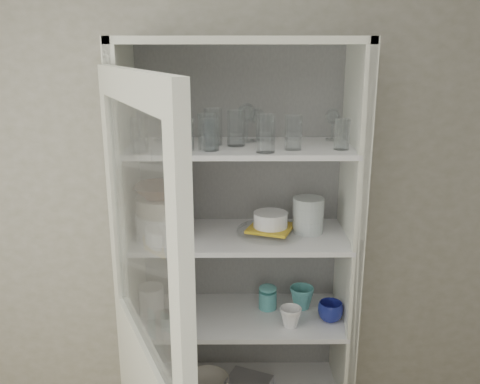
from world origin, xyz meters
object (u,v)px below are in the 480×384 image
at_px(plate_stack_back, 166,219).
at_px(cream_bowl, 163,205).
at_px(measuring_cups, 166,318).
at_px(yellow_trivet, 270,228).
at_px(goblet_3, 332,123).
at_px(teal_jar, 268,298).
at_px(goblet_2, 257,123).
at_px(mug_blue, 330,311).
at_px(pantry_cabinet, 240,292).
at_px(goblet_1, 247,121).
at_px(terracotta_bowl, 162,191).
at_px(white_canister, 152,300).
at_px(goblet_0, 162,120).
at_px(glass_platter, 270,231).
at_px(cream_dish, 207,384).
at_px(tin_box, 249,384).
at_px(grey_bowl_stack, 308,215).
at_px(mug_teal, 302,298).
at_px(plate_stack_front, 164,225).
at_px(white_ramekin, 271,220).
at_px(mug_white, 290,317).

bearing_deg(plate_stack_back, cream_bowl, -84.37).
bearing_deg(measuring_cups, yellow_trivet, 9.57).
relative_size(goblet_3, yellow_trivet, 0.82).
bearing_deg(teal_jar, goblet_2, 140.79).
bearing_deg(mug_blue, pantry_cabinet, 140.91).
bearing_deg(cream_bowl, goblet_1, 20.26).
bearing_deg(terracotta_bowl, white_canister, 147.51).
distance_m(goblet_0, goblet_2, 0.42).
xyz_separation_m(goblet_2, glass_platter, (0.06, -0.09, -0.47)).
distance_m(glass_platter, cream_dish, 0.83).
xyz_separation_m(cream_bowl, tin_box, (0.37, 0.03, -0.92)).
relative_size(goblet_0, white_canister, 1.33).
bearing_deg(pantry_cabinet, glass_platter, -24.56).
bearing_deg(grey_bowl_stack, mug_teal, 104.66).
relative_size(teal_jar, white_canister, 0.74).
height_order(plate_stack_front, plate_stack_back, plate_stack_front).
xyz_separation_m(white_ramekin, mug_blue, (0.27, -0.07, -0.42)).
bearing_deg(measuring_cups, terracotta_bowl, 74.75).
height_order(plate_stack_front, terracotta_bowl, terracotta_bowl).
bearing_deg(plate_stack_front, mug_teal, 9.40).
bearing_deg(mug_blue, glass_platter, 144.66).
relative_size(mug_blue, teal_jar, 1.11).
distance_m(glass_platter, mug_white, 0.39).
distance_m(yellow_trivet, tin_box, 0.80).
bearing_deg(cream_dish, measuring_cups, -163.99).
bearing_deg(measuring_cups, goblet_0, 90.99).
relative_size(glass_platter, mug_blue, 2.66).
relative_size(mug_teal, measuring_cups, 1.13).
xyz_separation_m(pantry_cabinet, goblet_3, (0.41, 0.05, 0.80)).
relative_size(yellow_trivet, mug_blue, 1.62).
xyz_separation_m(goblet_0, plate_stack_back, (-0.01, 0.03, -0.46)).
xyz_separation_m(glass_platter, measuring_cups, (-0.47, -0.08, -0.39)).
height_order(terracotta_bowl, grey_bowl_stack, terracotta_bowl).
distance_m(plate_stack_back, mug_teal, 0.75).
height_order(yellow_trivet, teal_jar, yellow_trivet).
relative_size(white_ramekin, measuring_cups, 1.49).
bearing_deg(yellow_trivet, grey_bowl_stack, 3.71).
height_order(mug_blue, tin_box, mug_blue).
bearing_deg(plate_stack_back, terracotta_bowl, -84.37).
distance_m(mug_white, measuring_cups, 0.56).
xyz_separation_m(plate_stack_front, mug_teal, (0.62, 0.10, -0.40)).
height_order(pantry_cabinet, terracotta_bowl, pantry_cabinet).
bearing_deg(terracotta_bowl, glass_platter, 6.59).
relative_size(mug_white, measuring_cups, 0.97).
bearing_deg(pantry_cabinet, cream_dish, -150.38).
height_order(mug_white, measuring_cups, mug_white).
bearing_deg(teal_jar, goblet_3, 12.63).
xyz_separation_m(grey_bowl_stack, teal_jar, (-0.17, 0.04, -0.43)).
xyz_separation_m(mug_white, measuring_cups, (-0.56, 0.04, -0.03)).
distance_m(yellow_trivet, mug_blue, 0.47).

